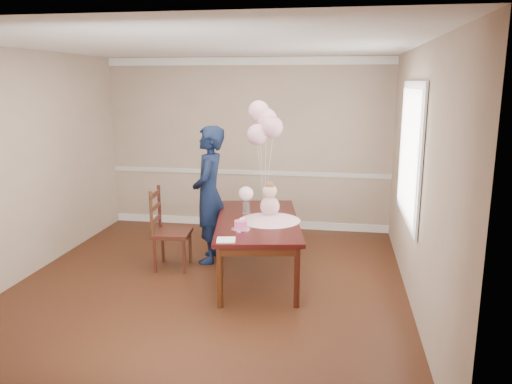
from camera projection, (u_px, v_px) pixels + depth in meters
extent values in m
cube|color=black|center=(208.00, 286.00, 5.79)|extent=(4.50, 5.00, 0.00)
cube|color=white|center=(203.00, 45.00, 5.21)|extent=(4.50, 5.00, 0.02)
cube|color=tan|center=(247.00, 144.00, 7.90)|extent=(4.50, 0.02, 2.70)
cube|color=tan|center=(100.00, 242.00, 3.09)|extent=(4.50, 0.02, 2.70)
cube|color=tan|center=(21.00, 166.00, 5.86)|extent=(0.02, 5.00, 2.70)
cube|color=tan|center=(417.00, 178.00, 5.13)|extent=(0.02, 5.00, 2.70)
cube|color=silver|center=(247.00, 172.00, 7.99)|extent=(4.50, 0.02, 0.07)
cube|color=white|center=(247.00, 61.00, 7.62)|extent=(4.50, 0.02, 0.12)
cube|color=white|center=(248.00, 223.00, 8.17)|extent=(4.50, 0.02, 0.12)
cube|color=white|center=(410.00, 152.00, 5.57)|extent=(0.02, 1.66, 1.56)
cube|color=white|center=(409.00, 152.00, 5.58)|extent=(0.01, 1.50, 1.40)
cube|color=black|center=(258.00, 221.00, 5.96)|extent=(1.27, 2.05, 0.05)
cube|color=black|center=(258.00, 227.00, 5.98)|extent=(1.16, 1.94, 0.10)
cylinder|color=black|center=(220.00, 277.00, 5.18)|extent=(0.08, 0.08, 0.67)
cylinder|color=black|center=(297.00, 277.00, 5.18)|extent=(0.08, 0.08, 0.67)
cylinder|color=black|center=(228.00, 229.00, 6.90)|extent=(0.08, 0.08, 0.67)
cylinder|color=black|center=(286.00, 229.00, 6.90)|extent=(0.08, 0.08, 0.67)
cone|color=#E2A6B8|center=(270.00, 216.00, 5.90)|extent=(0.84, 0.84, 0.10)
sphere|color=pink|center=(270.00, 206.00, 5.87)|extent=(0.23, 0.23, 0.23)
sphere|color=beige|center=(270.00, 191.00, 5.83)|extent=(0.16, 0.16, 0.16)
sphere|color=brown|center=(270.00, 186.00, 5.82)|extent=(0.11, 0.11, 0.11)
cylinder|color=white|center=(241.00, 229.00, 5.53)|extent=(0.24, 0.24, 0.01)
cylinder|color=#EB4A93|center=(241.00, 225.00, 5.52)|extent=(0.17, 0.17, 0.10)
sphere|color=white|center=(241.00, 219.00, 5.51)|extent=(0.03, 0.03, 0.03)
sphere|color=white|center=(243.00, 219.00, 5.53)|extent=(0.03, 0.03, 0.03)
cylinder|color=white|center=(246.00, 207.00, 6.22)|extent=(0.11, 0.11, 0.15)
sphere|color=#F9D1D8|center=(246.00, 194.00, 6.18)|extent=(0.18, 0.18, 0.18)
cube|color=white|center=(226.00, 240.00, 5.16)|extent=(0.22, 0.22, 0.01)
cylinder|color=silver|center=(265.00, 207.00, 6.47)|extent=(0.04, 0.04, 0.02)
sphere|color=#EDA8C7|center=(257.00, 135.00, 6.26)|extent=(0.27, 0.27, 0.27)
sphere|color=#E4A2B2|center=(273.00, 127.00, 6.20)|extent=(0.27, 0.27, 0.27)
sphere|color=#FFB4C7|center=(266.00, 119.00, 6.31)|extent=(0.27, 0.27, 0.27)
sphere|color=#FFB4CD|center=(259.00, 111.00, 6.31)|extent=(0.27, 0.27, 0.27)
cylinder|color=white|center=(261.00, 177.00, 6.38)|extent=(0.09, 0.02, 0.80)
cylinder|color=white|center=(269.00, 174.00, 6.35)|extent=(0.10, 0.03, 0.89)
cylinder|color=white|center=(265.00, 169.00, 6.41)|extent=(0.01, 0.09, 0.99)
cylinder|color=silver|center=(262.00, 165.00, 6.41)|extent=(0.10, 0.08, 1.08)
cube|color=#34130E|center=(172.00, 233.00, 6.27)|extent=(0.48, 0.48, 0.05)
cylinder|color=#38150F|center=(155.00, 256.00, 6.16)|extent=(0.04, 0.04, 0.44)
cylinder|color=#35150E|center=(184.00, 257.00, 6.13)|extent=(0.04, 0.04, 0.44)
cylinder|color=#3A1B0F|center=(163.00, 246.00, 6.52)|extent=(0.04, 0.04, 0.44)
cylinder|color=#371B0F|center=(190.00, 247.00, 6.49)|extent=(0.04, 0.04, 0.44)
cylinder|color=#391F0F|center=(151.00, 214.00, 6.05)|extent=(0.04, 0.04, 0.57)
cylinder|color=black|center=(159.00, 207.00, 6.40)|extent=(0.04, 0.04, 0.57)
cube|color=#3E1711|center=(156.00, 220.00, 6.25)|extent=(0.07, 0.41, 0.05)
cube|color=#3C1B10|center=(155.00, 207.00, 6.22)|extent=(0.07, 0.41, 0.05)
cube|color=black|center=(155.00, 194.00, 6.18)|extent=(0.07, 0.41, 0.05)
imported|color=black|center=(209.00, 195.00, 6.46)|extent=(0.48, 0.68, 1.78)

